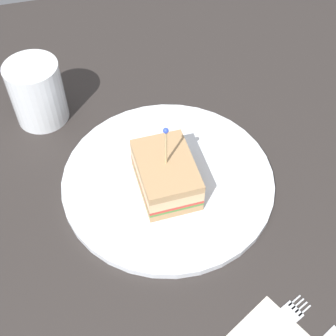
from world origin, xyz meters
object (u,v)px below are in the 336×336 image
at_px(fork, 277,325).
at_px(sandwich_half_center, 166,175).
at_px(drink_glass, 38,95).
at_px(plate, 168,180).

bearing_deg(fork, sandwich_half_center, 18.44).
bearing_deg(drink_glass, sandwich_half_center, -142.29).
bearing_deg(sandwich_half_center, drink_glass, 37.71).
bearing_deg(fork, plate, 15.91).
height_order(plate, fork, plate).
height_order(plate, sandwich_half_center, sandwich_half_center).
bearing_deg(sandwich_half_center, plate, -25.19).
relative_size(plate, sandwich_half_center, 2.62).
bearing_deg(plate, drink_glass, 40.98).
xyz_separation_m(plate, fork, (-0.22, -0.06, -0.00)).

